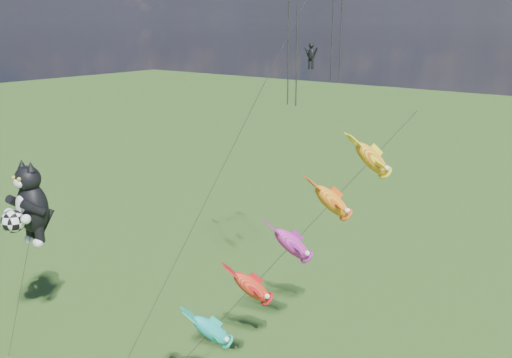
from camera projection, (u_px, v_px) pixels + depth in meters
The scene contains 4 objects.
ground at pixel (11, 331), 37.91m from camera, with size 300.00×300.00×0.00m, color #1A4010.
cat_kite_rig at pixel (28, 204), 34.52m from camera, with size 2.46×4.16×11.90m.
fish_windsock_rig at pixel (292, 245), 29.77m from camera, with size 9.13×13.23×15.35m.
parafoil_rig at pixel (308, 38), 34.40m from camera, with size 4.68×17.19×25.37m.
Camera 1 is at (33.58, -16.76, 19.93)m, focal length 40.00 mm.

